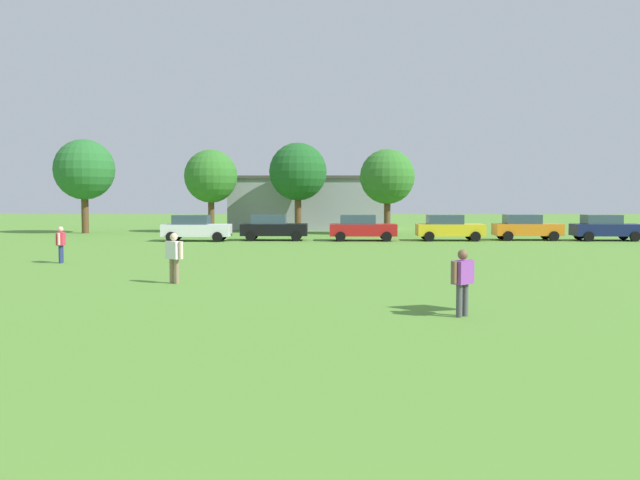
{
  "coord_description": "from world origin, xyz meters",
  "views": [
    {
      "loc": [
        3.54,
        -2.58,
        2.91
      ],
      "look_at": [
        3.34,
        10.79,
        2.08
      ],
      "focal_mm": 39.92,
      "sensor_mm": 36.0,
      "label": 1
    }
  ],
  "objects": [
    {
      "name": "parked_car_red_2",
      "position": [
        5.54,
        43.25,
        0.86
      ],
      "size": [
        4.3,
        2.02,
        1.68
      ],
      "color": "red",
      "rests_on": "ground"
    },
    {
      "name": "ground_plane",
      "position": [
        0.0,
        30.0,
        0.0
      ],
      "size": [
        160.0,
        160.0,
        0.0
      ],
      "primitive_type": "plane",
      "color": "#568C33"
    },
    {
      "name": "tree_far_right",
      "position": [
        7.76,
        50.49,
        4.3
      ],
      "size": [
        4.09,
        4.09,
        6.37
      ],
      "color": "brown",
      "rests_on": "ground"
    },
    {
      "name": "house_left",
      "position": [
        1.75,
        59.91,
        2.29
      ],
      "size": [
        14.08,
        8.08,
        4.57
      ],
      "color": "#9999A3",
      "rests_on": "ground"
    },
    {
      "name": "bystander_midfield",
      "position": [
        -1.66,
        20.81,
        1.0
      ],
      "size": [
        0.65,
        0.58,
        1.68
      ],
      "rotation": [
        0.0,
        0.0,
        2.47
      ],
      "color": "#8C7259",
      "rests_on": "ground"
    },
    {
      "name": "tree_left",
      "position": [
        -5.92,
        53.52,
        4.42
      ],
      "size": [
        4.2,
        4.2,
        6.54
      ],
      "color": "brown",
      "rests_on": "ground"
    },
    {
      "name": "parked_car_yellow_3",
      "position": [
        11.18,
        43.42,
        0.86
      ],
      "size": [
        4.3,
        2.02,
        1.68
      ],
      "color": "yellow",
      "rests_on": "ground"
    },
    {
      "name": "tree_far_left",
      "position": [
        -15.48,
        52.15,
        4.9
      ],
      "size": [
        4.66,
        4.66,
        7.26
      ],
      "color": "brown",
      "rests_on": "ground"
    },
    {
      "name": "tree_right",
      "position": [
        0.97,
        53.32,
        4.76
      ],
      "size": [
        4.53,
        4.53,
        7.06
      ],
      "color": "brown",
      "rests_on": "ground"
    },
    {
      "name": "bystander_near_trees",
      "position": [
        -8.12,
        27.85,
        0.94
      ],
      "size": [
        0.34,
        0.75,
        1.58
      ],
      "rotation": [
        0.0,
        0.0,
        4.82
      ],
      "color": "navy",
      "rests_on": "ground"
    },
    {
      "name": "parked_car_white_0",
      "position": [
        -5.12,
        42.74,
        0.86
      ],
      "size": [
        4.3,
        2.02,
        1.68
      ],
      "color": "white",
      "rests_on": "ground"
    },
    {
      "name": "parked_car_orange_4",
      "position": [
        16.31,
        43.98,
        0.86
      ],
      "size": [
        4.3,
        2.02,
        1.68
      ],
      "color": "orange",
      "rests_on": "ground"
    },
    {
      "name": "parked_car_black_1",
      "position": [
        -0.22,
        43.57,
        0.86
      ],
      "size": [
        4.3,
        2.02,
        1.68
      ],
      "color": "black",
      "rests_on": "ground"
    },
    {
      "name": "adult_bystander",
      "position": [
        6.71,
        14.43,
        0.97
      ],
      "size": [
        0.59,
        0.58,
        1.63
      ],
      "rotation": [
        0.0,
        0.0,
        0.76
      ],
      "color": "#4C4C51",
      "rests_on": "ground"
    },
    {
      "name": "parked_car_navy_5",
      "position": [
        21.3,
        43.57,
        0.86
      ],
      "size": [
        4.3,
        2.02,
        1.68
      ],
      "color": "#141E4C",
      "rests_on": "ground"
    }
  ]
}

